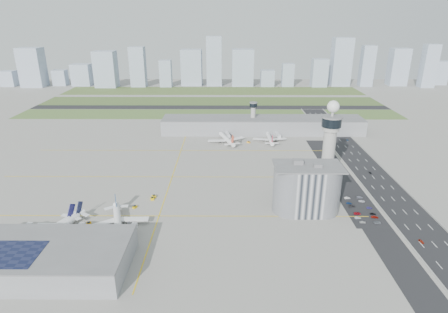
{
  "coord_description": "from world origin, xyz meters",
  "views": [
    {
      "loc": [
        1.61,
        -233.56,
        116.78
      ],
      "look_at": [
        0.0,
        35.0,
        15.0
      ],
      "focal_mm": 30.0,
      "sensor_mm": 36.0,
      "label": 1
    }
  ],
  "objects_px": {
    "car_lot_3": "(352,206)",
    "car_lot_4": "(349,203)",
    "jet_bridge_near_2": "(125,240)",
    "car_lot_7": "(375,217)",
    "jet_bridge_near_1": "(70,240)",
    "car_lot_11": "(360,197)",
    "tug_0": "(89,224)",
    "tug_5": "(271,140)",
    "airplane_far_a": "(226,136)",
    "car_lot_10": "(362,201)",
    "admin_building": "(307,189)",
    "airplane_near_c": "(117,218)",
    "jet_bridge_far_0": "(227,134)",
    "airplane_near_a": "(48,228)",
    "jet_bridge_far_1": "(275,134)",
    "jet_bridge_near_0": "(14,240)",
    "control_tower": "(329,143)",
    "car_lot_6": "(377,222)",
    "car_lot_2": "(357,213)",
    "tug_1": "(135,207)",
    "tug_3": "(152,198)",
    "car_hw_2": "(347,140)",
    "car_lot_1": "(358,218)",
    "car_lot_5": "(347,198)",
    "car_lot_9": "(369,208)",
    "car_hw_1": "(370,173)",
    "car_hw_4": "(318,123)",
    "airplane_far_b": "(270,136)",
    "car_hw_0": "(421,241)",
    "tug_4": "(249,142)",
    "secondary_tower": "(253,114)",
    "airplane_near_b": "(60,225)",
    "tug_2": "(154,196)",
    "car_lot_0": "(363,222)",
    "car_lot_8": "(373,214)"
  },
  "relations": [
    {
      "from": "tug_1",
      "to": "tug_0",
      "type": "bearing_deg",
      "value": 72.44
    },
    {
      "from": "jet_bridge_near_2",
      "to": "car_lot_2",
      "type": "relative_size",
      "value": 3.18
    },
    {
      "from": "airplane_near_c",
      "to": "car_lot_3",
      "type": "height_order",
      "value": "airplane_near_c"
    },
    {
      "from": "car_lot_2",
      "to": "tug_1",
      "type": "bearing_deg",
      "value": 82.89
    },
    {
      "from": "tug_3",
      "to": "tug_4",
      "type": "distance_m",
      "value": 140.12
    },
    {
      "from": "car_lot_2",
      "to": "car_lot_10",
      "type": "bearing_deg",
      "value": -31.17
    },
    {
      "from": "jet_bridge_far_0",
      "to": "car_lot_6",
      "type": "bearing_deg",
      "value": 17.99
    },
    {
      "from": "secondary_tower",
      "to": "car_lot_1",
      "type": "relative_size",
      "value": 8.47
    },
    {
      "from": "jet_bridge_far_1",
      "to": "car_lot_11",
      "type": "distance_m",
      "value": 142.64
    },
    {
      "from": "car_lot_9",
      "to": "car_hw_1",
      "type": "distance_m",
      "value": 61.27
    },
    {
      "from": "secondary_tower",
      "to": "airplane_near_c",
      "type": "xyz_separation_m",
      "value": [
        -91.78,
        -193.06,
        -12.77
      ]
    },
    {
      "from": "jet_bridge_near_1",
      "to": "car_lot_3",
      "type": "relative_size",
      "value": 3.13
    },
    {
      "from": "airplane_near_c",
      "to": "jet_bridge_far_0",
      "type": "height_order",
      "value": "airplane_near_c"
    },
    {
      "from": "control_tower",
      "to": "car_lot_11",
      "type": "height_order",
      "value": "control_tower"
    },
    {
      "from": "car_lot_9",
      "to": "car_lot_7",
      "type": "bearing_deg",
      "value": 172.77
    },
    {
      "from": "airplane_far_b",
      "to": "tug_5",
      "type": "height_order",
      "value": "airplane_far_b"
    },
    {
      "from": "jet_bridge_near_0",
      "to": "car_lot_7",
      "type": "relative_size",
      "value": 3.15
    },
    {
      "from": "airplane_far_b",
      "to": "car_hw_0",
      "type": "distance_m",
      "value": 187.49
    },
    {
      "from": "tug_0",
      "to": "tug_5",
      "type": "relative_size",
      "value": 1.17
    },
    {
      "from": "airplane_far_a",
      "to": "car_lot_2",
      "type": "bearing_deg",
      "value": -168.17
    },
    {
      "from": "airplane_near_a",
      "to": "jet_bridge_far_1",
      "type": "height_order",
      "value": "airplane_near_a"
    },
    {
      "from": "airplane_far_b",
      "to": "car_lot_0",
      "type": "height_order",
      "value": "airplane_far_b"
    },
    {
      "from": "car_lot_3",
      "to": "car_lot_11",
      "type": "height_order",
      "value": "car_lot_3"
    },
    {
      "from": "secondary_tower",
      "to": "airplane_near_b",
      "type": "xyz_separation_m",
      "value": [
        -122.76,
        -199.7,
        -13.21
      ]
    },
    {
      "from": "car_lot_2",
      "to": "car_lot_10",
      "type": "xyz_separation_m",
      "value": [
        8.36,
        16.4,
        -0.04
      ]
    },
    {
      "from": "jet_bridge_near_2",
      "to": "car_lot_6",
      "type": "relative_size",
      "value": 3.25
    },
    {
      "from": "secondary_tower",
      "to": "car_lot_2",
      "type": "bearing_deg",
      "value": -73.06
    },
    {
      "from": "admin_building",
      "to": "car_lot_4",
      "type": "relative_size",
      "value": 12.18
    },
    {
      "from": "tug_2",
      "to": "car_lot_11",
      "type": "xyz_separation_m",
      "value": [
        140.59,
        -0.32,
        -0.31
      ]
    },
    {
      "from": "tug_2",
      "to": "car_hw_2",
      "type": "distance_m",
      "value": 210.73
    },
    {
      "from": "car_lot_0",
      "to": "car_hw_0",
      "type": "relative_size",
      "value": 0.99
    },
    {
      "from": "airplane_near_b",
      "to": "tug_4",
      "type": "relative_size",
      "value": 12.87
    },
    {
      "from": "jet_bridge_near_1",
      "to": "car_lot_11",
      "type": "xyz_separation_m",
      "value": [
        175.86,
        56.36,
        -2.28
      ]
    },
    {
      "from": "car_lot_1",
      "to": "car_lot_5",
      "type": "distance_m",
      "value": 26.56
    },
    {
      "from": "admin_building",
      "to": "jet_bridge_near_1",
      "type": "bearing_deg",
      "value": -163.88
    },
    {
      "from": "jet_bridge_near_2",
      "to": "car_lot_5",
      "type": "distance_m",
      "value": 147.6
    },
    {
      "from": "jet_bridge_near_2",
      "to": "car_lot_7",
      "type": "xyz_separation_m",
      "value": [
        146.13,
        29.58,
        -2.2
      ]
    },
    {
      "from": "control_tower",
      "to": "car_lot_3",
      "type": "bearing_deg",
      "value": -65.37
    },
    {
      "from": "jet_bridge_far_1",
      "to": "tug_0",
      "type": "relative_size",
      "value": 3.87
    },
    {
      "from": "car_lot_8",
      "to": "car_lot_7",
      "type": "bearing_deg",
      "value": -176.73
    },
    {
      "from": "control_tower",
      "to": "car_lot_6",
      "type": "distance_m",
      "value": 60.92
    },
    {
      "from": "airplane_near_c",
      "to": "car_lot_6",
      "type": "xyz_separation_m",
      "value": [
        154.11,
        5.1,
        -5.43
      ]
    },
    {
      "from": "airplane_far_a",
      "to": "car_lot_10",
      "type": "height_order",
      "value": "airplane_far_a"
    },
    {
      "from": "airplane_near_b",
      "to": "tug_2",
      "type": "bearing_deg",
      "value": 153.14
    },
    {
      "from": "admin_building",
      "to": "car_lot_6",
      "type": "xyz_separation_m",
      "value": [
        40.33,
        -15.96,
        -14.71
      ]
    },
    {
      "from": "tug_3",
      "to": "car_hw_2",
      "type": "height_order",
      "value": "tug_3"
    },
    {
      "from": "car_lot_9",
      "to": "car_hw_1",
      "type": "bearing_deg",
      "value": -23.31
    },
    {
      "from": "airplane_near_a",
      "to": "car_hw_4",
      "type": "distance_m",
      "value": 312.18
    },
    {
      "from": "car_lot_3",
      "to": "car_lot_4",
      "type": "height_order",
      "value": "car_lot_3"
    },
    {
      "from": "car_hw_4",
      "to": "tug_4",
      "type": "bearing_deg",
      "value": -144.06
    }
  ]
}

